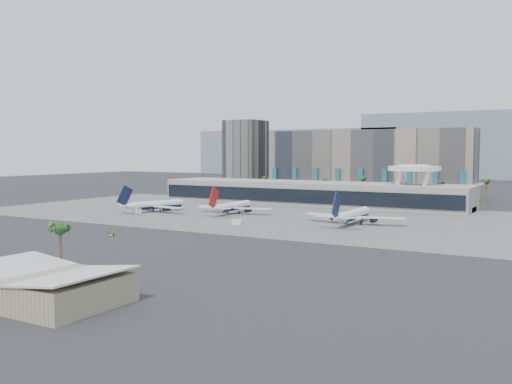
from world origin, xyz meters
The scene contains 16 objects.
ground centered at (0.00, 0.00, 0.00)m, with size 900.00×900.00×0.00m, color #232326.
apron_pad centered at (0.00, 55.00, 0.03)m, with size 260.00×130.00×0.06m, color #5B5B59.
mountain_ridge centered at (27.88, 470.00, 29.89)m, with size 680.00×60.00×70.00m.
hotel centered at (10.00, 174.41, 16.81)m, with size 140.00×30.00×42.00m.
office_tower centered at (-95.00, 200.00, 22.94)m, with size 30.00×30.00×52.00m.
terminal centered at (0.00, 109.84, 6.52)m, with size 170.00×32.50×14.50m.
saucer_structure centered at (55.00, 116.00, 18.45)m, with size 26.00×26.00×21.89m.
palm_row centered at (7.00, 145.00, 10.50)m, with size 157.80×2.80×13.10m.
hangar_right centered at (42.00, -100.00, 2.95)m, with size 30.55×20.60×6.89m.
airliner_left centered at (-45.96, 36.55, 3.37)m, with size 36.29×37.58×13.36m.
airliner_centre centered at (-9.86, 47.80, 3.39)m, with size 37.78×38.93×13.43m.
airliner_right centered at (51.24, 39.57, 3.68)m, with size 41.06×42.26×14.59m.
service_vehicle_a centered at (-48.08, 26.36, 1.15)m, with size 4.69×2.29×2.29m, color white.
service_vehicle_b centered at (12.70, 15.67, 0.98)m, with size 3.82×2.18×1.96m, color silver.
taxiway_sign centered at (-7.79, -31.41, 0.49)m, with size 2.19×0.89×1.00m.
near_palm_b centered at (31.51, -86.58, 10.27)m, with size 6.00×6.00×13.13m.
Camera 1 is at (130.15, -171.30, 28.44)m, focal length 40.00 mm.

